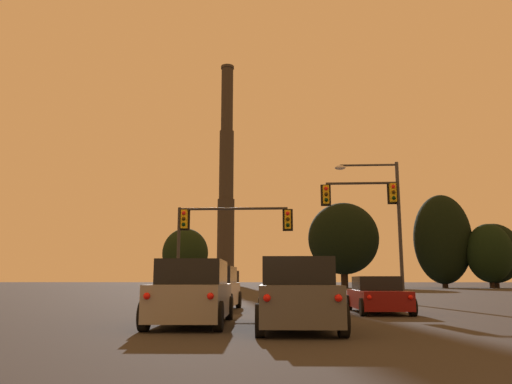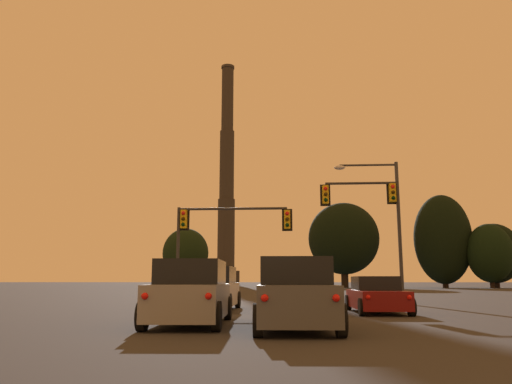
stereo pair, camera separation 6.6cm
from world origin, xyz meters
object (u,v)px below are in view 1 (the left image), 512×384
object	(u,v)px
suv_center_lane_second	(296,295)
street_lamp	(388,214)
suv_left_lane_front	(213,289)
suv_left_lane_second	(193,293)
traffic_light_overhead_left	(218,228)
sedan_right_lane_front	(377,296)
smokestack	(226,195)
traffic_light_overhead_right	(374,210)

from	to	relation	value
suv_center_lane_second	street_lamp	xyz separation A→B (m)	(5.47, 14.83, 4.09)
suv_left_lane_front	suv_left_lane_second	world-z (taller)	same
suv_left_lane_front	street_lamp	size ratio (longest dim) A/B	0.62
traffic_light_overhead_left	suv_left_lane_second	bearing A→B (deg)	-85.16
sedan_right_lane_front	traffic_light_overhead_left	world-z (taller)	traffic_light_overhead_left
suv_left_lane_second	smokestack	distance (m)	121.76
street_lamp	smokestack	distance (m)	109.05
sedan_right_lane_front	suv_left_lane_second	world-z (taller)	suv_left_lane_second
smokestack	sedan_right_lane_front	bearing A→B (deg)	-79.82
suv_left_lane_second	street_lamp	size ratio (longest dim) A/B	0.62
suv_center_lane_second	street_lamp	distance (m)	16.32
suv_center_lane_second	suv_left_lane_second	xyz separation A→B (m)	(-3.00, 1.11, 0.00)
suv_left_lane_second	traffic_light_overhead_left	xyz separation A→B (m)	(-1.10, 13.00, 3.24)
suv_center_lane_second	street_lamp	bearing A→B (deg)	67.43
traffic_light_overhead_left	suv_left_lane_front	bearing A→B (deg)	-83.92
traffic_light_overhead_left	smokestack	bearing A→B (deg)	96.92
traffic_light_overhead_right	street_lamp	distance (m)	0.92
traffic_light_overhead_left	street_lamp	distance (m)	9.63
suv_left_lane_front	traffic_light_overhead_right	xyz separation A→B (m)	(8.12, 6.29, 4.24)
sedan_right_lane_front	street_lamp	distance (m)	9.23
suv_center_lane_second	traffic_light_overhead_left	bearing A→B (deg)	103.89
suv_left_lane_front	street_lamp	distance (m)	11.88
suv_center_lane_second	street_lamp	size ratio (longest dim) A/B	0.62
suv_center_lane_second	traffic_light_overhead_left	xyz separation A→B (m)	(-4.10, 14.11, 3.24)
suv_left_lane_second	street_lamp	bearing A→B (deg)	55.67
street_lamp	suv_center_lane_second	bearing A→B (deg)	-110.24
suv_center_lane_second	sedan_right_lane_front	size ratio (longest dim) A/B	1.05
sedan_right_lane_front	traffic_light_overhead_right	distance (m)	8.82
sedan_right_lane_front	traffic_light_overhead_left	bearing A→B (deg)	135.25
sedan_right_lane_front	traffic_light_overhead_left	size ratio (longest dim) A/B	0.71
sedan_right_lane_front	street_lamp	size ratio (longest dim) A/B	0.59
suv_left_lane_second	traffic_light_overhead_right	size ratio (longest dim) A/B	0.73
street_lamp	traffic_light_overhead_right	bearing A→B (deg)	-154.96
traffic_light_overhead_right	smokestack	size ratio (longest dim) A/B	0.11
sedan_right_lane_front	suv_center_lane_second	bearing A→B (deg)	-116.35
suv_left_lane_second	traffic_light_overhead_right	bearing A→B (deg)	57.52
sedan_right_lane_front	suv_left_lane_second	size ratio (longest dim) A/B	0.95
suv_left_lane_front	sedan_right_lane_front	bearing A→B (deg)	-10.30
street_lamp	sedan_right_lane_front	bearing A→B (deg)	-105.25
traffic_light_overhead_right	suv_left_lane_second	bearing A→B (deg)	-119.85
traffic_light_overhead_left	street_lamp	world-z (taller)	street_lamp
suv_left_lane_front	smokestack	world-z (taller)	smokestack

